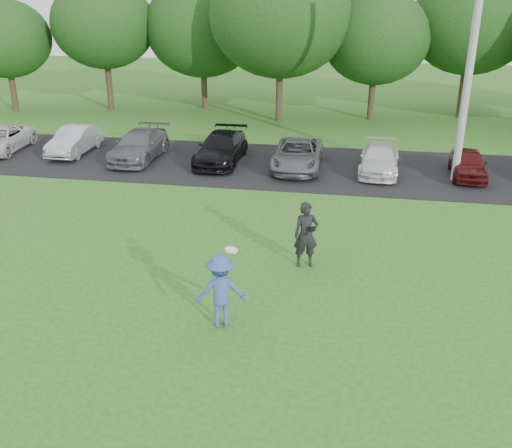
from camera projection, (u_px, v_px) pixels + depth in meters
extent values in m
plane|color=#29631C|center=(226.00, 346.00, 11.78)|extent=(100.00, 100.00, 0.00)
cube|color=black|center=(297.00, 166.00, 23.59)|extent=(32.00, 6.50, 0.03)
cylinder|color=#A1A09B|center=(471.00, 57.00, 20.14)|extent=(0.28, 0.28, 9.15)
imported|color=#37549D|center=(221.00, 291.00, 12.21)|extent=(1.22, 0.90, 1.68)
cylinder|color=white|center=(231.00, 250.00, 11.70)|extent=(0.27, 0.27, 0.07)
imported|color=black|center=(306.00, 235.00, 14.86)|extent=(0.73, 0.58, 1.77)
cube|color=black|center=(313.00, 229.00, 14.57)|extent=(0.16, 0.13, 0.10)
imported|color=silver|center=(0.00, 139.00, 25.47)|extent=(2.20, 4.10, 1.10)
imported|color=#B0B4B8|center=(75.00, 140.00, 25.19)|extent=(1.32, 3.57, 1.17)
imported|color=#595C61|center=(139.00, 145.00, 24.32)|extent=(1.68, 4.13, 1.20)
imported|color=black|center=(221.00, 148.00, 23.87)|extent=(1.71, 4.21, 1.22)
imported|color=slate|center=(298.00, 154.00, 23.08)|extent=(1.97, 4.15, 1.14)
imported|color=silver|center=(379.00, 159.00, 22.61)|extent=(1.69, 3.73, 1.06)
imported|color=#4B1011|center=(468.00, 163.00, 22.04)|extent=(1.38, 3.17, 1.06)
cylinder|color=#38281C|center=(14.00, 92.00, 33.96)|extent=(0.36, 0.36, 2.20)
ellipsoid|color=#214C19|center=(5.00, 39.00, 32.79)|extent=(5.20, 5.20, 4.42)
cylinder|color=#38281C|center=(110.00, 87.00, 34.23)|extent=(0.36, 0.36, 2.70)
ellipsoid|color=#214C19|center=(103.00, 24.00, 32.86)|extent=(5.94, 5.94, 5.05)
cylinder|color=#38281C|center=(204.00, 90.00, 34.69)|extent=(0.36, 0.36, 2.20)
ellipsoid|color=#214C19|center=(202.00, 28.00, 33.31)|extent=(6.68, 6.68, 5.68)
cylinder|color=#38281C|center=(279.00, 96.00, 31.22)|extent=(0.36, 0.36, 2.70)
ellipsoid|color=#214C19|center=(280.00, 16.00, 29.64)|extent=(7.42, 7.42, 6.31)
cylinder|color=#38281C|center=(371.00, 99.00, 31.76)|extent=(0.36, 0.36, 2.20)
ellipsoid|color=#214C19|center=(376.00, 38.00, 30.51)|extent=(5.76, 5.76, 4.90)
cylinder|color=#38281C|center=(462.00, 93.00, 32.11)|extent=(0.36, 0.36, 2.70)
ellipsoid|color=#214C19|center=(471.00, 22.00, 30.66)|extent=(6.50, 6.50, 5.53)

